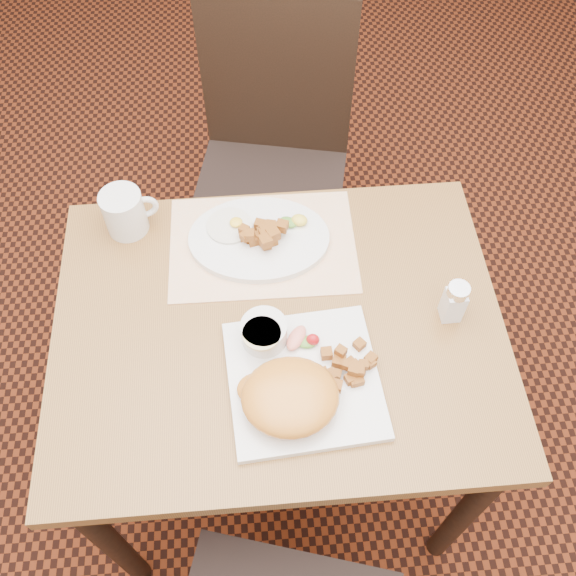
% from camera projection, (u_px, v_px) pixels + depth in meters
% --- Properties ---
extents(ground, '(8.00, 8.00, 0.00)m').
position_uv_depth(ground, '(282.00, 452.00, 1.90)').
color(ground, black).
rests_on(ground, ground).
extents(table, '(0.90, 0.70, 0.75)m').
position_uv_depth(table, '(279.00, 351.00, 1.37)').
color(table, brown).
rests_on(table, ground).
extents(chair_far, '(0.50, 0.51, 0.97)m').
position_uv_depth(chair_far, '(273.00, 153.00, 1.84)').
color(chair_far, black).
rests_on(chair_far, ground).
extents(placemat, '(0.40, 0.29, 0.00)m').
position_uv_depth(placemat, '(263.00, 245.00, 1.39)').
color(placemat, white).
rests_on(placemat, table).
extents(plate_square, '(0.30, 0.30, 0.02)m').
position_uv_depth(plate_square, '(304.00, 380.00, 1.20)').
color(plate_square, silver).
rests_on(plate_square, table).
extents(plate_oval, '(0.32, 0.24, 0.02)m').
position_uv_depth(plate_oval, '(259.00, 239.00, 1.38)').
color(plate_oval, silver).
rests_on(plate_oval, placemat).
extents(hollandaise_mound, '(0.18, 0.16, 0.07)m').
position_uv_depth(hollandaise_mound, '(289.00, 397.00, 1.14)').
color(hollandaise_mound, orange).
rests_on(hollandaise_mound, plate_square).
extents(ramekin, '(0.09, 0.10, 0.05)m').
position_uv_depth(ramekin, '(264.00, 332.00, 1.22)').
color(ramekin, silver).
rests_on(ramekin, plate_square).
extents(garnish_sq, '(0.07, 0.07, 0.03)m').
position_uv_depth(garnish_sq, '(302.00, 339.00, 1.23)').
color(garnish_sq, '#387223').
rests_on(garnish_sq, plate_square).
extents(fried_egg, '(0.10, 0.10, 0.02)m').
position_uv_depth(fried_egg, '(230.00, 225.00, 1.39)').
color(fried_egg, white).
rests_on(fried_egg, plate_oval).
extents(garnish_ov, '(0.07, 0.05, 0.02)m').
position_uv_depth(garnish_ov, '(295.00, 221.00, 1.39)').
color(garnish_ov, '#387223').
rests_on(garnish_ov, plate_oval).
extents(salt_shaker, '(0.04, 0.04, 0.10)m').
position_uv_depth(salt_shaker, '(454.00, 301.00, 1.25)').
color(salt_shaker, white).
rests_on(salt_shaker, table).
extents(coffee_mug, '(0.12, 0.09, 0.10)m').
position_uv_depth(coffee_mug, '(125.00, 212.00, 1.37)').
color(coffee_mug, silver).
rests_on(coffee_mug, table).
extents(home_fries_sq, '(0.12, 0.12, 0.04)m').
position_uv_depth(home_fries_sq, '(348.00, 367.00, 1.19)').
color(home_fries_sq, '#9C5719').
rests_on(home_fries_sq, plate_square).
extents(home_fries_ov, '(0.11, 0.09, 0.04)m').
position_uv_depth(home_fries_ov, '(263.00, 234.00, 1.36)').
color(home_fries_ov, '#9C5719').
rests_on(home_fries_ov, plate_oval).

